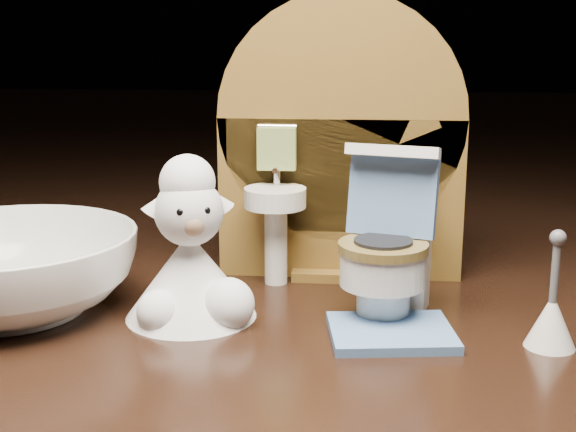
% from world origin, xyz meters
% --- Properties ---
extents(backdrop_panel, '(0.13, 0.05, 0.15)m').
position_xyz_m(backdrop_panel, '(-0.00, 0.06, 0.07)').
color(backdrop_panel, brown).
rests_on(backdrop_panel, ground).
extents(toy_toilet, '(0.05, 0.06, 0.08)m').
position_xyz_m(toy_toilet, '(0.02, 0.00, 0.03)').
color(toy_toilet, white).
rests_on(toy_toilet, ground).
extents(bath_mat, '(0.06, 0.05, 0.00)m').
position_xyz_m(bath_mat, '(0.03, -0.02, 0.00)').
color(bath_mat, '#557CB0').
rests_on(bath_mat, ground).
extents(toilet_brush, '(0.02, 0.02, 0.05)m').
position_xyz_m(toilet_brush, '(0.09, -0.03, 0.01)').
color(toilet_brush, white).
rests_on(toilet_brush, ground).
extents(plush_lamb, '(0.06, 0.06, 0.08)m').
position_xyz_m(plush_lamb, '(-0.07, -0.01, 0.03)').
color(plush_lamb, white).
rests_on(plush_lamb, ground).
extents(ceramic_bowl, '(0.13, 0.13, 0.04)m').
position_xyz_m(ceramic_bowl, '(-0.16, -0.01, 0.02)').
color(ceramic_bowl, white).
rests_on(ceramic_bowl, ground).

